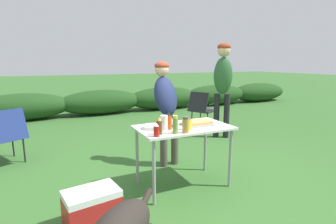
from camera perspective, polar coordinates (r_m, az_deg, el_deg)
name	(u,v)px	position (r m, az deg, el deg)	size (l,w,h in m)	color
ground_plane	(183,185)	(3.34, 3.26, -15.56)	(60.00, 60.00, 0.00)	#336028
shrub_hedge	(101,102)	(7.82, -14.33, 2.12)	(14.40, 0.90, 0.70)	#1E4219
folding_table	(183,133)	(3.11, 3.39, -4.53)	(1.10, 0.64, 0.74)	silver
food_tray	(197,123)	(3.15, 6.41, -2.44)	(0.36, 0.24, 0.06)	#9E9EA3
plate_stack	(152,127)	(2.99, -3.53, -3.25)	(0.23, 0.23, 0.04)	white
mixing_bowl	(170,122)	(3.15, 0.53, -2.19)	(0.24, 0.24, 0.07)	silver
paper_cup_stack	(164,123)	(2.88, -0.87, -2.42)	(0.08, 0.08, 0.17)	white
beer_bottle	(159,126)	(2.73, -1.92, -3.07)	(0.06, 0.06, 0.19)	brown
relish_jar	(175,125)	(2.76, 1.58, -2.78)	(0.06, 0.06, 0.19)	olive
mustard_bottle	(188,124)	(2.93, 4.42, -2.55)	(0.08, 0.08, 0.14)	yellow
hot_sauce_bottle	(169,121)	(2.93, 0.15, -1.99)	(0.07, 0.07, 0.20)	#CC4214
spice_jar	(186,125)	(2.80, 3.87, -2.83)	(0.07, 0.07, 0.18)	#B2893D
ketchup_bottle	(156,130)	(2.66, -2.53, -3.98)	(0.06, 0.06, 0.14)	red
standing_person_in_gray_fleece	(166,101)	(3.77, -0.51, 2.45)	(0.36, 0.47, 1.49)	#4C473D
standing_person_in_dark_puffer	(223,79)	(5.21, 11.86, 7.13)	(0.44, 0.42, 1.84)	black
camp_chair_green_behind_table	(5,134)	(4.45, -31.98, -4.06)	(0.67, 0.73, 0.83)	navy
camp_chair_near_hedge	(202,108)	(5.98, 7.35, 0.94)	(0.74, 0.69, 0.83)	#232328
cooler_box	(92,208)	(2.65, -16.18, -19.37)	(0.52, 0.39, 0.34)	#B21E1E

